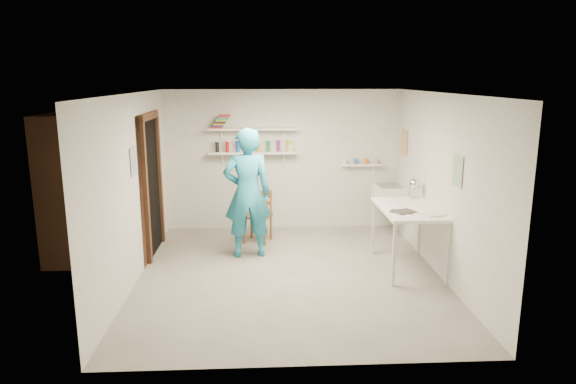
{
  "coord_description": "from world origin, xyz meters",
  "views": [
    {
      "loc": [
        -0.36,
        -6.48,
        2.59
      ],
      "look_at": [
        0.0,
        0.4,
        1.05
      ],
      "focal_mm": 32.0,
      "sensor_mm": 36.0,
      "label": 1
    }
  ],
  "objects_px": {
    "wall_clock": "(249,169)",
    "work_table": "(408,238)",
    "man": "(247,193)",
    "desk_lamp": "(415,184)",
    "wooden_chair": "(258,216)",
    "belfast_sink": "(389,194)"
  },
  "relations": [
    {
      "from": "work_table",
      "to": "desk_lamp",
      "type": "distance_m",
      "value": 0.86
    },
    {
      "from": "wooden_chair",
      "to": "desk_lamp",
      "type": "bearing_deg",
      "value": 0.95
    },
    {
      "from": "wall_clock",
      "to": "work_table",
      "type": "bearing_deg",
      "value": -28.94
    },
    {
      "from": "man",
      "to": "desk_lamp",
      "type": "distance_m",
      "value": 2.43
    },
    {
      "from": "wall_clock",
      "to": "wooden_chair",
      "type": "distance_m",
      "value": 0.95
    },
    {
      "from": "desk_lamp",
      "to": "belfast_sink",
      "type": "bearing_deg",
      "value": 95.85
    },
    {
      "from": "wooden_chair",
      "to": "desk_lamp",
      "type": "xyz_separation_m",
      "value": [
        2.29,
        -0.78,
        0.66
      ]
    },
    {
      "from": "desk_lamp",
      "to": "wooden_chair",
      "type": "bearing_deg",
      "value": 161.25
    },
    {
      "from": "belfast_sink",
      "to": "desk_lamp",
      "type": "bearing_deg",
      "value": -84.15
    },
    {
      "from": "belfast_sink",
      "to": "work_table",
      "type": "xyz_separation_m",
      "value": [
        -0.11,
        -1.55,
        -0.27
      ]
    },
    {
      "from": "belfast_sink",
      "to": "work_table",
      "type": "distance_m",
      "value": 1.57
    },
    {
      "from": "wall_clock",
      "to": "work_table",
      "type": "height_order",
      "value": "wall_clock"
    },
    {
      "from": "wall_clock",
      "to": "wooden_chair",
      "type": "height_order",
      "value": "wall_clock"
    },
    {
      "from": "wall_clock",
      "to": "work_table",
      "type": "distance_m",
      "value": 2.49
    },
    {
      "from": "wooden_chair",
      "to": "work_table",
      "type": "xyz_separation_m",
      "value": [
        2.07,
        -1.3,
        0.0
      ]
    },
    {
      "from": "wall_clock",
      "to": "work_table",
      "type": "relative_size",
      "value": 0.26
    },
    {
      "from": "work_table",
      "to": "desk_lamp",
      "type": "bearing_deg",
      "value": 67.58
    },
    {
      "from": "wooden_chair",
      "to": "desk_lamp",
      "type": "relative_size",
      "value": 5.28
    },
    {
      "from": "wooden_chair",
      "to": "desk_lamp",
      "type": "distance_m",
      "value": 2.5
    },
    {
      "from": "man",
      "to": "wall_clock",
      "type": "distance_m",
      "value": 0.39
    },
    {
      "from": "belfast_sink",
      "to": "desk_lamp",
      "type": "height_order",
      "value": "desk_lamp"
    },
    {
      "from": "wall_clock",
      "to": "desk_lamp",
      "type": "height_order",
      "value": "wall_clock"
    }
  ]
}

